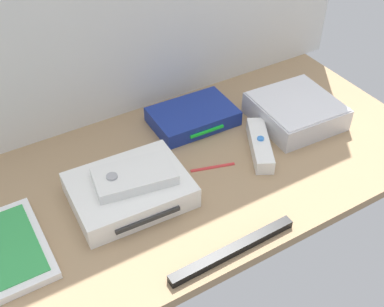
{
  "coord_description": "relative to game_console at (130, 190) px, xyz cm",
  "views": [
    {
      "loc": [
        -36.62,
        -61.25,
        65.0
      ],
      "look_at": [
        0.0,
        0.0,
        4.0
      ],
      "focal_mm": 45.6,
      "sensor_mm": 36.0,
      "label": 1
    }
  ],
  "objects": [
    {
      "name": "network_router",
      "position": [
        21.92,
        14.18,
        -0.5
      ],
      "size": [
        18.36,
        12.8,
        3.4
      ],
      "rotation": [
        0.0,
        0.0,
        -0.03
      ],
      "color": "navy",
      "rests_on": "ground_plane"
    },
    {
      "name": "remote_wand",
      "position": [
        28.74,
        -1.15,
        -0.69
      ],
      "size": [
        10.15,
        14.75,
        3.4
      ],
      "rotation": [
        0.0,
        0.0,
        -0.49
      ],
      "color": "white",
      "rests_on": "ground_plane"
    },
    {
      "name": "sensor_bar",
      "position": [
        9.14,
        -20.01,
        -1.5
      ],
      "size": [
        24.02,
        2.12,
        1.4
      ],
      "primitive_type": "cube",
      "rotation": [
        0.0,
        0.0,
        0.01
      ],
      "color": "black",
      "rests_on": "ground_plane"
    },
    {
      "name": "game_case",
      "position": [
        -23.5,
        -0.82,
        -1.44
      ],
      "size": [
        13.72,
        19.08,
        1.56
      ],
      "rotation": [
        0.0,
        0.0,
        -0.01
      ],
      "color": "white",
      "rests_on": "ground_plane"
    },
    {
      "name": "remote_classic_pad",
      "position": [
        1.06,
        -0.22,
        3.21
      ],
      "size": [
        15.54,
        10.3,
        2.4
      ],
      "rotation": [
        0.0,
        0.0,
        -0.17
      ],
      "color": "white",
      "rests_on": "game_console"
    },
    {
      "name": "stylus_pen",
      "position": [
        17.63,
        -0.62,
        -1.85
      ],
      "size": [
        8.83,
        3.24,
        0.7
      ],
      "primitive_type": "cylinder",
      "rotation": [
        0.0,
        1.57,
        2.85
      ],
      "color": "red",
      "rests_on": "ground_plane"
    },
    {
      "name": "game_console",
      "position": [
        0.0,
        0.0,
        0.0
      ],
      "size": [
        21.75,
        17.28,
        4.4
      ],
      "rotation": [
        0.0,
        0.0,
        -0.05
      ],
      "color": "white",
      "rests_on": "ground_plane"
    },
    {
      "name": "mini_computer",
      "position": [
        41.69,
        3.26,
        0.44
      ],
      "size": [
        17.9,
        17.9,
        5.3
      ],
      "rotation": [
        0.0,
        0.0,
        -0.05
      ],
      "color": "silver",
      "rests_on": "ground_plane"
    },
    {
      "name": "ground_plane",
      "position": [
        13.93,
        1.18,
        -3.2
      ],
      "size": [
        100.0,
        48.0,
        2.0
      ],
      "primitive_type": "cube",
      "color": "#9E7F5B",
      "rests_on": "ground"
    }
  ]
}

